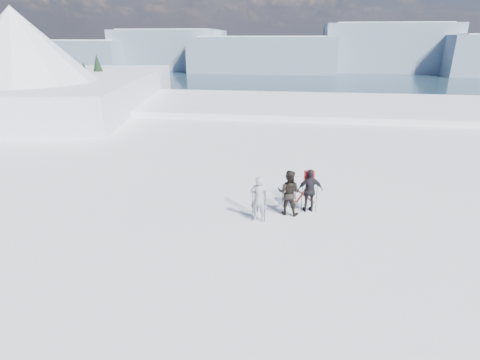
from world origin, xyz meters
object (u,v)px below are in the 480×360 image
object	(u,v)px
skier_dark	(288,192)
skis_loose	(303,195)
skier_pack	(310,191)
skier_grey	(259,199)

from	to	relation	value
skier_dark	skis_loose	xyz separation A→B (m)	(0.66, 1.99, -0.94)
skier_dark	skier_pack	xyz separation A→B (m)	(0.87, 0.39, -0.03)
skier_dark	skier_pack	distance (m)	0.95
skier_pack	skier_dark	bearing A→B (deg)	11.61
skier_dark	skis_loose	distance (m)	2.29
skier_grey	skier_pack	bearing A→B (deg)	-141.42
skier_grey	skier_dark	distance (m)	1.37
skier_pack	skis_loose	bearing A→B (deg)	-94.98
skis_loose	skier_grey	bearing A→B (deg)	-122.96
skier_pack	skis_loose	world-z (taller)	skier_pack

